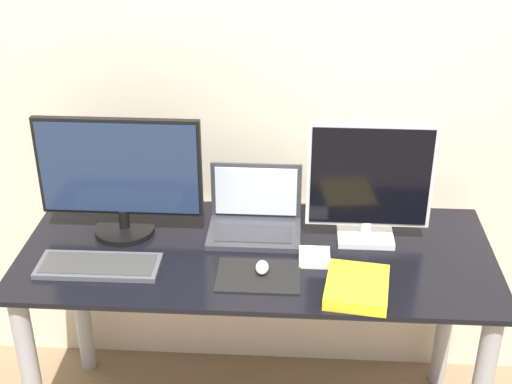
# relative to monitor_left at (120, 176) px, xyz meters

# --- Properties ---
(wall_back) EXTENTS (7.00, 0.05, 2.50)m
(wall_back) POSITION_rel_monitor_left_xyz_m (0.46, 0.30, 0.28)
(wall_back) COLOR beige
(wall_back) RESTS_ON ground_plane
(desk) EXTENTS (1.55, 0.66, 0.76)m
(desk) POSITION_rel_monitor_left_xyz_m (0.46, -0.09, -0.37)
(desk) COLOR black
(desk) RESTS_ON ground_plane
(monitor_left) EXTENTS (0.55, 0.21, 0.42)m
(monitor_left) POSITION_rel_monitor_left_xyz_m (0.00, 0.00, 0.00)
(monitor_left) COLOR black
(monitor_left) RESTS_ON desk
(monitor_right) EXTENTS (0.41, 0.13, 0.42)m
(monitor_right) POSITION_rel_monitor_left_xyz_m (0.82, 0.00, 0.00)
(monitor_right) COLOR silver
(monitor_right) RESTS_ON desk
(laptop) EXTENTS (0.31, 0.22, 0.22)m
(laptop) POSITION_rel_monitor_left_xyz_m (0.45, 0.04, -0.16)
(laptop) COLOR #333338
(laptop) RESTS_ON desk
(keyboard) EXTENTS (0.39, 0.16, 0.02)m
(keyboard) POSITION_rel_monitor_left_xyz_m (-0.03, -0.23, -0.20)
(keyboard) COLOR #4C4C51
(keyboard) RESTS_ON desk
(mousepad) EXTENTS (0.26, 0.19, 0.00)m
(mousepad) POSITION_rel_monitor_left_xyz_m (0.47, -0.24, -0.21)
(mousepad) COLOR black
(mousepad) RESTS_ON desk
(mouse) EXTENTS (0.04, 0.07, 0.03)m
(mouse) POSITION_rel_monitor_left_xyz_m (0.49, -0.23, -0.19)
(mouse) COLOR silver
(mouse) RESTS_ON mousepad
(book) EXTENTS (0.21, 0.25, 0.04)m
(book) POSITION_rel_monitor_left_xyz_m (0.77, -0.31, -0.19)
(book) COLOR yellow
(book) RESTS_ON desk
(power_brick) EXTENTS (0.10, 0.09, 0.03)m
(power_brick) POSITION_rel_monitor_left_xyz_m (0.65, -0.15, -0.20)
(power_brick) COLOR white
(power_brick) RESTS_ON desk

